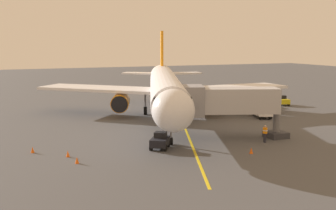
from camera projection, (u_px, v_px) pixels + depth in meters
ground_plane at (158, 118)px, 52.69m from camera, size 220.00×220.00×0.00m
apron_lead_in_line at (185, 127)px, 46.67m from camera, size 13.78×37.71×0.01m
airplane at (165, 87)px, 51.83m from camera, size 32.75×39.01×11.50m
jet_bridge at (222, 102)px, 40.96m from camera, size 11.33×6.25×5.40m
ground_crew_marshaller at (265, 133)px, 39.62m from camera, size 0.42×0.47×1.71m
tug_portside at (160, 141)px, 37.32m from camera, size 2.51×2.75×1.50m
box_truck_starboard_side at (261, 106)px, 53.26m from camera, size 3.30×4.98×2.62m
tug_rear_apron at (283, 101)px, 63.27m from camera, size 2.04×2.60×1.50m
safety_cone_nose_left at (68, 154)px, 34.63m from camera, size 0.32×0.32×0.55m
safety_cone_nose_right at (77, 160)px, 32.76m from camera, size 0.32×0.32×0.55m
safety_cone_wing_port at (32, 150)px, 35.94m from camera, size 0.32×0.32×0.55m
safety_cone_wing_starboard at (251, 150)px, 35.69m from camera, size 0.32×0.32×0.55m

